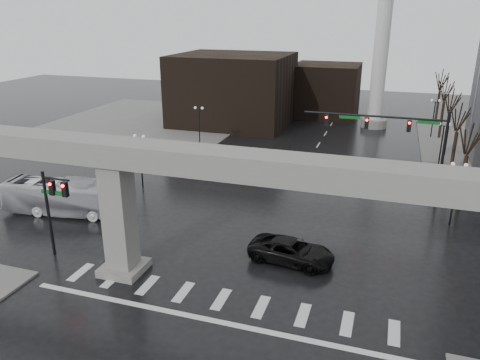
# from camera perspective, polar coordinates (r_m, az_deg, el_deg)

# --- Properties ---
(ground) EXTENTS (160.00, 160.00, 0.00)m
(ground) POSITION_cam_1_polar(r_m,az_deg,el_deg) (28.80, -1.60, -13.27)
(ground) COLOR black
(ground) RESTS_ON ground
(sidewalk_nw) EXTENTS (28.00, 36.00, 0.15)m
(sidewalk_nw) POSITION_cam_1_polar(r_m,az_deg,el_deg) (69.70, -11.90, 6.49)
(sidewalk_nw) COLOR slate
(sidewalk_nw) RESTS_ON ground
(elevated_guideway) EXTENTS (48.00, 2.60, 8.70)m
(elevated_guideway) POSITION_cam_1_polar(r_m,az_deg,el_deg) (25.31, 0.95, -0.63)
(elevated_guideway) COLOR gray
(elevated_guideway) RESTS_ON ground
(building_far_left) EXTENTS (16.00, 14.00, 10.00)m
(building_far_left) POSITION_cam_1_polar(r_m,az_deg,el_deg) (69.21, -0.85, 10.98)
(building_far_left) COLOR black
(building_far_left) RESTS_ON ground
(building_far_mid) EXTENTS (10.00, 10.00, 8.00)m
(building_far_mid) POSITION_cam_1_polar(r_m,az_deg,el_deg) (76.26, 10.39, 10.73)
(building_far_mid) COLOR black
(building_far_mid) RESTS_ON ground
(smokestack) EXTENTS (3.60, 3.60, 30.00)m
(smokestack) POSITION_cam_1_polar(r_m,az_deg,el_deg) (68.72, 17.04, 17.09)
(smokestack) COLOR silver
(smokestack) RESTS_ON ground
(signal_mast_arm) EXTENTS (12.12, 0.43, 8.00)m
(signal_mast_arm) POSITION_cam_1_polar(r_m,az_deg,el_deg) (42.62, 18.72, 5.39)
(signal_mast_arm) COLOR black
(signal_mast_arm) RESTS_ON ground
(signal_left_pole) EXTENTS (2.30, 0.30, 6.00)m
(signal_left_pole) POSITION_cam_1_polar(r_m,az_deg,el_deg) (33.05, -21.81, -2.29)
(signal_left_pole) COLOR black
(signal_left_pole) RESTS_ON ground
(flagpole_assembly) EXTENTS (2.06, 0.12, 12.00)m
(flagpole_assembly) POSITION_cam_1_polar(r_m,az_deg,el_deg) (45.94, 26.89, 7.47)
(flagpole_assembly) COLOR silver
(flagpole_assembly) RESTS_ON ground
(lamp_right_0) EXTENTS (1.22, 0.32, 5.11)m
(lamp_right_0) POSITION_cam_1_polar(r_m,az_deg,el_deg) (39.01, 24.87, -0.36)
(lamp_right_0) COLOR black
(lamp_right_0) RESTS_ON ground
(lamp_right_1) EXTENTS (1.22, 0.32, 5.11)m
(lamp_right_1) POSITION_cam_1_polar(r_m,az_deg,el_deg) (52.38, 23.44, 4.70)
(lamp_right_1) COLOR black
(lamp_right_1) RESTS_ON ground
(lamp_right_2) EXTENTS (1.22, 0.32, 5.11)m
(lamp_right_2) POSITION_cam_1_polar(r_m,az_deg,el_deg) (66.01, 22.59, 7.68)
(lamp_right_2) COLOR black
(lamp_right_2) RESTS_ON ground
(lamp_left_0) EXTENTS (1.22, 0.32, 5.11)m
(lamp_left_0) POSITION_cam_1_polar(r_m,az_deg,el_deg) (44.35, -12.06, 3.39)
(lamp_left_0) COLOR black
(lamp_left_0) RESTS_ON ground
(lamp_left_1) EXTENTS (1.22, 0.32, 5.11)m
(lamp_left_1) POSITION_cam_1_polar(r_m,az_deg,el_deg) (56.47, -5.01, 7.28)
(lamp_left_1) COLOR black
(lamp_left_1) RESTS_ON ground
(lamp_left_2) EXTENTS (1.22, 0.32, 5.11)m
(lamp_left_2) POSITION_cam_1_polar(r_m,az_deg,el_deg) (69.30, -0.44, 9.71)
(lamp_left_2) COLOR black
(lamp_left_2) RESTS_ON ground
(tree_right_0) EXTENTS (1.09, 1.58, 7.50)m
(tree_right_0) POSITION_cam_1_polar(r_m,az_deg,el_deg) (43.14, 25.60, 0.40)
(tree_right_0) COLOR black
(tree_right_0) RESTS_ON ground
(tree_right_1) EXTENTS (1.09, 1.61, 7.67)m
(tree_right_1) POSITION_cam_1_polar(r_m,az_deg,el_deg) (50.74, 24.66, 3.34)
(tree_right_1) COLOR black
(tree_right_1) RESTS_ON ground
(tree_right_2) EXTENTS (1.10, 1.63, 7.85)m
(tree_right_2) POSITION_cam_1_polar(r_m,az_deg,el_deg) (58.44, 23.96, 5.50)
(tree_right_2) COLOR black
(tree_right_2) RESTS_ON ground
(tree_right_3) EXTENTS (1.11, 1.66, 8.02)m
(tree_right_3) POSITION_cam_1_polar(r_m,az_deg,el_deg) (66.21, 23.42, 7.16)
(tree_right_3) COLOR black
(tree_right_3) RESTS_ON ground
(tree_right_4) EXTENTS (1.12, 1.69, 8.19)m
(tree_right_4) POSITION_cam_1_polar(r_m,az_deg,el_deg) (74.03, 23.00, 8.47)
(tree_right_4) COLOR black
(tree_right_4) RESTS_ON ground
(pickup_truck) EXTENTS (5.92, 3.22, 1.58)m
(pickup_truck) POSITION_cam_1_polar(r_m,az_deg,el_deg) (31.48, 6.30, -8.61)
(pickup_truck) COLOR black
(pickup_truck) RESTS_ON ground
(city_bus) EXTENTS (10.77, 3.85, 2.94)m
(city_bus) POSITION_cam_1_polar(r_m,az_deg,el_deg) (40.69, -20.42, -1.96)
(city_bus) COLOR silver
(city_bus) RESTS_ON ground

